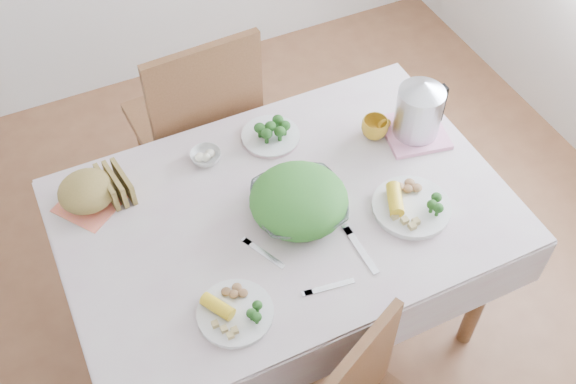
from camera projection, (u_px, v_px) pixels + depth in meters
name	position (u px, v px, depth m)	size (l,w,h in m)	color
floor	(286.00, 320.00, 2.87)	(3.60, 3.60, 0.00)	brown
dining_table	(286.00, 272.00, 2.58)	(1.40, 0.90, 0.75)	brown
tablecloth	(285.00, 210.00, 2.29)	(1.50, 1.00, 0.01)	beige
chair_far	(194.00, 131.00, 2.95)	(0.48, 0.48, 1.06)	brown
salad_bowl	(299.00, 205.00, 2.25)	(0.31, 0.31, 0.08)	white
dinner_plate_left	(235.00, 313.00, 2.02)	(0.23, 0.23, 0.02)	white
dinner_plate_right	(411.00, 207.00, 2.28)	(0.27, 0.27, 0.02)	white
broccoli_plate	(271.00, 136.00, 2.49)	(0.22, 0.22, 0.02)	beige
napkin	(91.00, 202.00, 2.30)	(0.19, 0.19, 0.00)	#FB795D
bread_loaf	(87.00, 192.00, 2.26)	(0.19, 0.18, 0.12)	olive
fruit_bowl	(206.00, 157.00, 2.42)	(0.11, 0.11, 0.03)	white
yellow_mug	(375.00, 128.00, 2.48)	(0.10, 0.10, 0.08)	gold
pink_tray	(414.00, 132.00, 2.51)	(0.22, 0.22, 0.02)	pink
electric_kettle	(419.00, 110.00, 2.42)	(0.17, 0.17, 0.24)	#B2B5BA
fork_left	(264.00, 253.00, 2.17)	(0.02, 0.17, 0.00)	silver
fork_right	(361.00, 250.00, 2.17)	(0.02, 0.20, 0.00)	silver
knife	(329.00, 287.00, 2.08)	(0.02, 0.16, 0.00)	silver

